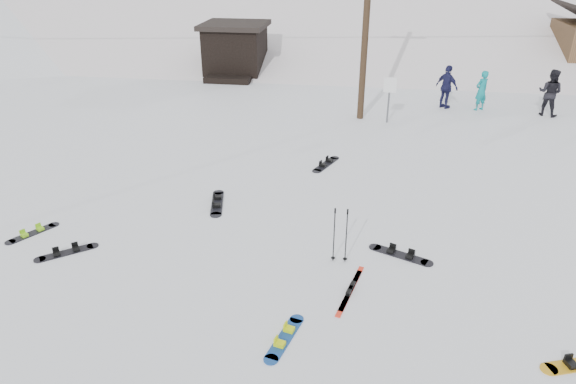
# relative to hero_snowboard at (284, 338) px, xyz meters

# --- Properties ---
(ground) EXTENTS (200.00, 200.00, 0.00)m
(ground) POSITION_rel_hero_snowboard_xyz_m (-0.94, -0.43, -0.03)
(ground) COLOR white
(ground) RESTS_ON ground
(ski_slope) EXTENTS (60.00, 85.24, 65.97)m
(ski_slope) POSITION_rel_hero_snowboard_xyz_m (-0.94, 54.57, -12.03)
(ski_slope) COLOR white
(ski_slope) RESTS_ON ground
(ridge_left) EXTENTS (47.54, 95.03, 58.38)m
(ridge_left) POSITION_rel_hero_snowboard_xyz_m (-36.94, 47.57, -11.03)
(ridge_left) COLOR white
(ridge_left) RESTS_ON ground
(trail_sign) EXTENTS (0.50, 0.09, 1.85)m
(trail_sign) POSITION_rel_hero_snowboard_xyz_m (2.16, 13.15, 1.25)
(trail_sign) COLOR #595B60
(trail_sign) RESTS_ON ground
(lift_hut) EXTENTS (3.40, 4.10, 2.75)m
(lift_hut) POSITION_rel_hero_snowboard_xyz_m (-5.94, 20.51, 1.34)
(lift_hut) COLOR black
(lift_hut) RESTS_ON ground
(hero_snowboard) EXTENTS (0.58, 1.40, 0.10)m
(hero_snowboard) POSITION_rel_hero_snowboard_xyz_m (0.00, 0.00, 0.00)
(hero_snowboard) COLOR #174595
(hero_snowboard) RESTS_ON ground
(hero_skis) EXTENTS (0.54, 1.83, 0.10)m
(hero_skis) POSITION_rel_hero_snowboard_xyz_m (1.15, 1.65, 0.00)
(hero_skis) COLOR red
(hero_skis) RESTS_ON ground
(ski_poles) EXTENTS (0.37, 0.10, 1.36)m
(ski_poles) POSITION_rel_hero_snowboard_xyz_m (0.84, 2.75, 0.67)
(ski_poles) COLOR black
(ski_poles) RESTS_ON ground
(board_scatter_a) EXTENTS (1.19, 1.02, 0.10)m
(board_scatter_a) POSITION_rel_hero_snowboard_xyz_m (-5.56, 2.12, 0.00)
(board_scatter_a) COLOR black
(board_scatter_a) RESTS_ON ground
(board_scatter_b) EXTENTS (0.61, 1.64, 0.12)m
(board_scatter_b) POSITION_rel_hero_snowboard_xyz_m (-2.72, 5.11, 0.00)
(board_scatter_b) COLOR black
(board_scatter_b) RESTS_ON ground
(board_scatter_c) EXTENTS (0.83, 1.22, 0.10)m
(board_scatter_c) POSITION_rel_hero_snowboard_xyz_m (-6.89, 2.82, -0.00)
(board_scatter_c) COLOR black
(board_scatter_c) RESTS_ON ground
(board_scatter_d) EXTENTS (1.47, 0.80, 0.11)m
(board_scatter_d) POSITION_rel_hero_snowboard_xyz_m (2.26, 3.19, 0.00)
(board_scatter_d) COLOR black
(board_scatter_d) RESTS_ON ground
(board_scatter_f) EXTENTS (0.79, 1.49, 0.11)m
(board_scatter_f) POSITION_rel_hero_snowboard_xyz_m (0.07, 8.38, 0.00)
(board_scatter_f) COLOR black
(board_scatter_f) RESTS_ON ground
(skier_teal) EXTENTS (0.75, 0.69, 1.72)m
(skier_teal) POSITION_rel_hero_snowboard_xyz_m (6.16, 15.53, 0.83)
(skier_teal) COLOR #0D7E84
(skier_teal) RESTS_ON ground
(skier_dark) EXTENTS (1.19, 1.12, 1.94)m
(skier_dark) POSITION_rel_hero_snowboard_xyz_m (8.84, 15.17, 0.95)
(skier_dark) COLOR black
(skier_dark) RESTS_ON ground
(skier_navy) EXTENTS (1.11, 1.09, 1.88)m
(skier_navy) POSITION_rel_hero_snowboard_xyz_m (4.71, 15.61, 0.91)
(skier_navy) COLOR #1A1A41
(skier_navy) RESTS_ON ground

